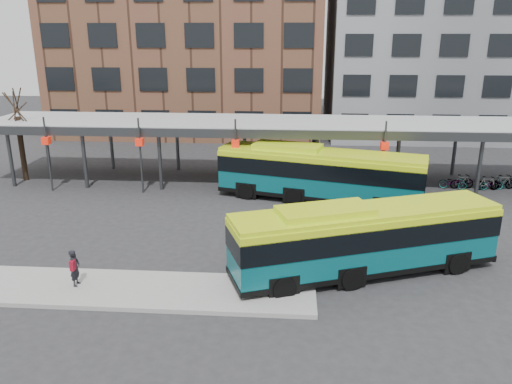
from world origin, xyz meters
name	(u,v)px	position (x,y,z in m)	size (l,w,h in m)	color
ground	(279,263)	(0.00, 0.00, 0.00)	(120.00, 120.00, 0.00)	#28282B
boarding_island	(137,290)	(-5.50, -3.00, 0.09)	(14.00, 3.00, 0.18)	gray
canopy	(285,125)	(-0.06, 12.87, 3.91)	(40.00, 6.53, 4.80)	#999B9E
tree	(21,146)	(-18.00, 12.00, 2.43)	(1.64, 1.64, 5.60)	black
building_brick	(190,21)	(-10.00, 32.00, 11.00)	(26.00, 14.00, 22.00)	brown
building_grey	(455,31)	(16.00, 32.00, 10.00)	(24.00, 14.00, 20.00)	slate
bus_front	(364,238)	(3.55, -0.70, 1.63)	(11.51, 6.26, 3.14)	#085159
bus_rear	(319,173)	(2.09, 8.94, 1.75)	(12.46, 5.84, 3.37)	#085159
pedestrian	(75,268)	(-7.95, -2.94, 0.94)	(0.37, 0.60, 1.49)	black
bike_rack	(484,182)	(13.00, 12.09, 0.47)	(5.83, 1.34, 1.00)	slate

